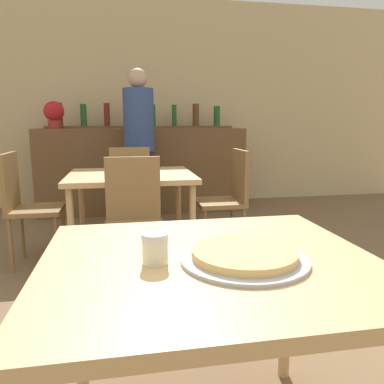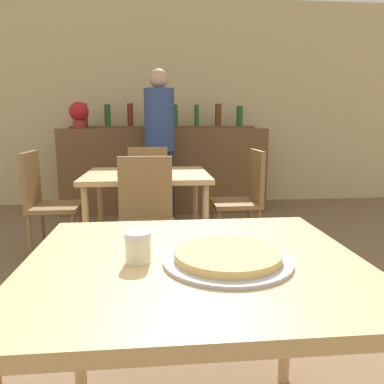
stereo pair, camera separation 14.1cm
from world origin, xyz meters
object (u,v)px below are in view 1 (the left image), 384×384
(chair_far_side_back, at_px, (130,185))
(cheese_shaker, at_px, (155,248))
(pizza_tray, at_px, (244,256))
(chair_far_side_front, at_px, (134,215))
(potted_plant, at_px, (54,113))
(chair_far_side_right, at_px, (229,194))
(person_standing, at_px, (139,141))
(chair_far_side_left, at_px, (25,201))

(chair_far_side_back, bearing_deg, cheese_shaker, 90.47)
(pizza_tray, xyz_separation_m, cheese_shaker, (-0.26, 0.03, 0.03))
(chair_far_side_front, xyz_separation_m, potted_plant, (-0.86, 2.32, 0.72))
(cheese_shaker, bearing_deg, chair_far_side_right, 68.49)
(chair_far_side_front, height_order, pizza_tray, chair_far_side_front)
(person_standing, height_order, potted_plant, person_standing)
(chair_far_side_left, bearing_deg, chair_far_side_back, -54.21)
(chair_far_side_back, distance_m, potted_plant, 1.58)
(cheese_shaker, bearing_deg, chair_far_side_back, 90.47)
(cheese_shaker, distance_m, potted_plant, 3.91)
(chair_far_side_right, distance_m, person_standing, 1.44)
(chair_far_side_right, distance_m, cheese_shaker, 2.25)
(cheese_shaker, bearing_deg, chair_far_side_front, 90.85)
(person_standing, bearing_deg, potted_plant, 151.73)
(chair_far_side_back, height_order, person_standing, person_standing)
(pizza_tray, bearing_deg, chair_far_side_front, 100.63)
(chair_far_side_left, xyz_separation_m, potted_plant, (-0.02, 1.71, 0.72))
(chair_far_side_back, height_order, potted_plant, potted_plant)
(person_standing, bearing_deg, chair_far_side_back, -102.23)
(chair_far_side_front, distance_m, chair_far_side_right, 1.04)
(chair_far_side_front, distance_m, cheese_shaker, 1.49)
(chair_far_side_back, distance_m, person_standing, 0.72)
(chair_far_side_front, xyz_separation_m, pizza_tray, (0.28, -1.50, 0.23))
(person_standing, bearing_deg, cheese_shaker, -91.80)
(chair_far_side_back, relative_size, chair_far_side_right, 1.00)
(chair_far_side_right, height_order, cheese_shaker, chair_far_side_right)
(chair_far_side_back, relative_size, person_standing, 0.53)
(chair_far_side_right, relative_size, pizza_tray, 2.41)
(chair_far_side_left, xyz_separation_m, pizza_tray, (1.12, -2.11, 0.23))
(chair_far_side_left, bearing_deg, pizza_tray, -151.96)
(pizza_tray, bearing_deg, person_standing, 92.74)
(chair_far_side_back, relative_size, cheese_shaker, 9.98)
(chair_far_side_back, bearing_deg, pizza_tray, 95.93)
(chair_far_side_back, height_order, pizza_tray, chair_far_side_back)
(cheese_shaker, height_order, person_standing, person_standing)
(chair_far_side_back, relative_size, chair_far_side_left, 1.00)
(pizza_tray, height_order, potted_plant, potted_plant)
(pizza_tray, distance_m, potted_plant, 4.01)
(pizza_tray, relative_size, potted_plant, 1.16)
(chair_far_side_front, xyz_separation_m, cheese_shaker, (0.02, -1.47, 0.26))
(chair_far_side_left, height_order, cheese_shaker, chair_far_side_left)
(chair_far_side_right, relative_size, cheese_shaker, 9.98)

